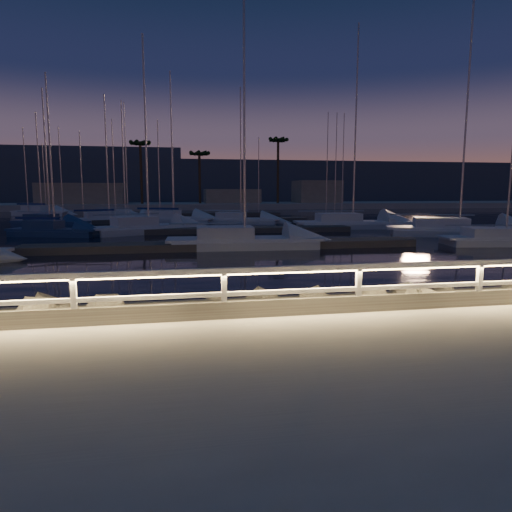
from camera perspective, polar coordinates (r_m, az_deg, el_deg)
The scene contains 21 objects.
ground at distance 10.18m, azimuth 7.37°, elevation -7.04°, with size 400.00×400.00×0.00m, color #AFAB9E.
harbor_water at distance 40.84m, azimuth -6.16°, elevation 3.05°, with size 400.00×440.00×0.60m.
guard_rail at distance 9.99m, azimuth 7.08°, elevation -2.77°, with size 44.11×0.12×1.06m.
floating_docks at distance 42.07m, azimuth -6.30°, elevation 3.97°, with size 22.00×36.00×0.40m.
far_shore at distance 83.48m, azimuth -8.51°, elevation 6.48°, with size 160.00×14.00×5.20m.
palm_left at distance 81.84m, azimuth -14.27°, elevation 13.19°, with size 3.00×3.00×11.20m.
palm_center at distance 82.72m, azimuth -7.10°, elevation 12.37°, with size 3.00×3.00×9.70m.
palm_right at distance 83.96m, azimuth 2.78°, elevation 13.90°, with size 3.00×3.00×12.20m.
distant_hills at distance 144.32m, azimuth -18.28°, elevation 8.61°, with size 230.00×37.50×18.00m.
sailboat_c at distance 25.99m, azimuth -1.95°, elevation 1.98°, with size 8.92×3.16×14.88m.
sailboat_d at distance 31.27m, azimuth 28.41°, elevation 1.95°, with size 8.01×3.42×13.13m.
sailboat_e at distance 35.95m, azimuth -24.07°, elevation 2.95°, with size 6.89×3.87×11.40m.
sailboat_f at distance 35.99m, azimuth -13.61°, elevation 3.52°, with size 8.83×5.72×14.71m.
sailboat_g at distance 45.50m, azimuth -2.16°, elevation 4.60°, with size 8.01×4.79×13.17m.
sailboat_h at distance 36.02m, azimuth 23.62°, elevation 3.07°, with size 10.34×6.59×17.06m.
sailboat_i at distance 44.79m, azimuth -24.52°, elevation 3.84°, with size 7.22×4.73×12.11m.
sailboat_j at distance 48.54m, azimuth -18.08°, elevation 4.44°, with size 7.69×4.54×12.69m.
sailboat_k at distance 47.26m, azimuth -10.53°, elevation 4.65°, with size 9.01×5.70×14.90m.
sailboat_l at distance 40.57m, azimuth 11.62°, elevation 4.08°, with size 10.29×3.80×17.05m.
sailboat_m at distance 66.69m, azimuth -25.35°, elevation 5.01°, with size 8.08×4.74×13.40m.
sailboat_n at distance 52.37m, azimuth -16.18°, elevation 4.77°, with size 7.78×4.63×12.84m.
Camera 1 is at (-3.04, -9.34, 2.66)m, focal length 32.00 mm.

